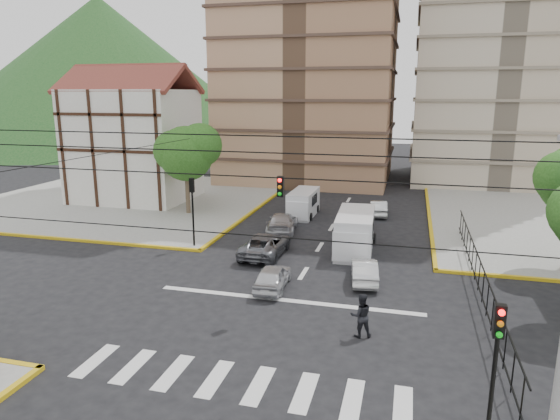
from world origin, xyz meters
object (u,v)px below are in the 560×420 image
(van_left_lane, at_px, (303,204))
(car_white_front_right, at_px, (364,271))
(van_right_lane, at_px, (355,234))
(pedestrian_crosswalk, at_px, (361,315))
(traffic_light_nw, at_px, (192,201))
(car_silver_front_left, at_px, (273,277))
(traffic_light_se, at_px, (496,356))

(van_left_lane, height_order, car_white_front_right, van_left_lane)
(van_right_lane, relative_size, pedestrian_crosswalk, 3.03)
(van_right_lane, relative_size, car_white_front_right, 1.52)
(traffic_light_nw, relative_size, van_left_lane, 0.95)
(car_silver_front_left, xyz_separation_m, car_white_front_right, (4.42, 2.13, -0.01))
(car_silver_front_left, relative_size, pedestrian_crosswalk, 1.98)
(traffic_light_se, xyz_separation_m, car_white_front_right, (-4.45, 12.42, -2.50))
(traffic_light_se, relative_size, car_white_front_right, 1.18)
(van_right_lane, bearing_deg, van_left_lane, 118.74)
(traffic_light_se, distance_m, pedestrian_crosswalk, 7.73)
(car_silver_front_left, bearing_deg, pedestrian_crosswalk, 137.25)
(traffic_light_se, bearing_deg, van_left_lane, 112.55)
(van_right_lane, distance_m, car_silver_front_left, 7.70)
(traffic_light_nw, distance_m, pedestrian_crosswalk, 15.05)
(van_left_lane, distance_m, car_white_front_right, 14.49)
(car_silver_front_left, xyz_separation_m, pedestrian_crosswalk, (4.86, -4.05, 0.30))
(traffic_light_se, relative_size, van_right_lane, 0.78)
(van_right_lane, bearing_deg, car_silver_front_left, -118.60)
(traffic_light_se, height_order, traffic_light_nw, same)
(van_left_lane, bearing_deg, car_silver_front_left, -82.79)
(car_white_front_right, bearing_deg, traffic_light_nw, -23.96)
(pedestrian_crosswalk, bearing_deg, traffic_light_nw, -57.75)
(traffic_light_nw, xyz_separation_m, van_right_lane, (10.09, 1.60, -1.90))
(traffic_light_se, distance_m, car_white_front_right, 13.43)
(van_right_lane, bearing_deg, traffic_light_nw, -173.66)
(traffic_light_nw, xyz_separation_m, car_white_front_right, (11.15, -3.18, -2.50))
(pedestrian_crosswalk, bearing_deg, car_white_front_right, -104.79)
(car_white_front_right, bearing_deg, van_left_lane, -72.92)
(van_right_lane, xyz_separation_m, car_silver_front_left, (-3.36, -6.90, -0.59))
(traffic_light_nw, bearing_deg, van_left_lane, 63.30)
(pedestrian_crosswalk, bearing_deg, car_silver_front_left, -58.64)
(traffic_light_se, distance_m, car_silver_front_left, 13.82)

